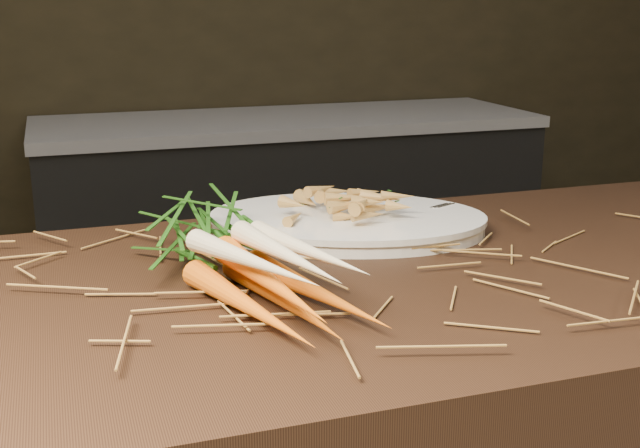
{
  "coord_description": "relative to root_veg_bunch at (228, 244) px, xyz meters",
  "views": [
    {
      "loc": [
        -0.52,
        -0.64,
        1.25
      ],
      "look_at": [
        -0.19,
        0.35,
        0.96
      ],
      "focal_mm": 45.0,
      "sensor_mm": 36.0,
      "label": 1
    }
  ],
  "objects": [
    {
      "name": "root_veg_bunch",
      "position": [
        0.0,
        0.0,
        0.0
      ],
      "size": [
        0.26,
        0.52,
        0.09
      ],
      "rotation": [
        0.0,
        0.0,
        0.21
      ],
      "color": "#EB6300",
      "rests_on": "main_counter"
    },
    {
      "name": "roasted_veg_heap",
      "position": [
        0.22,
        0.15,
        0.0
      ],
      "size": [
        0.25,
        0.22,
        0.05
      ],
      "primitive_type": null,
      "rotation": [
        0.0,
        0.0,
        -0.39
      ],
      "color": "#AA7B34",
      "rests_on": "serving_platter"
    },
    {
      "name": "serving_platter",
      "position": [
        0.22,
        0.15,
        -0.03
      ],
      "size": [
        0.51,
        0.43,
        0.02
      ],
      "primitive_type": null,
      "rotation": [
        0.0,
        0.0,
        -0.39
      ],
      "color": "white",
      "rests_on": "main_counter"
    },
    {
      "name": "back_counter",
      "position": [
        0.62,
        1.83,
        -0.52
      ],
      "size": [
        1.82,
        0.62,
        0.84
      ],
      "color": "black",
      "rests_on": "ground"
    },
    {
      "name": "serving_fork",
      "position": [
        0.36,
        0.08,
        -0.02
      ],
      "size": [
        0.16,
        0.08,
        0.0
      ],
      "primitive_type": "cube",
      "rotation": [
        0.0,
        0.0,
        -1.17
      ],
      "color": "silver",
      "rests_on": "serving_platter"
    },
    {
      "name": "straw_bedding",
      "position": [
        0.32,
        -0.05,
        -0.04
      ],
      "size": [
        1.4,
        0.6,
        0.02
      ],
      "primitive_type": null,
      "color": "olive",
      "rests_on": "main_counter"
    }
  ]
}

